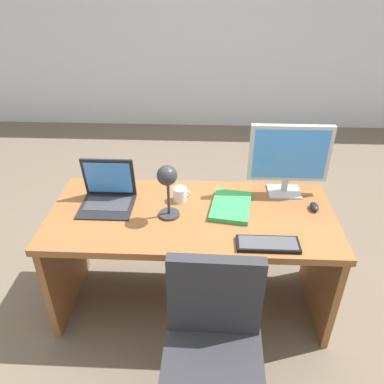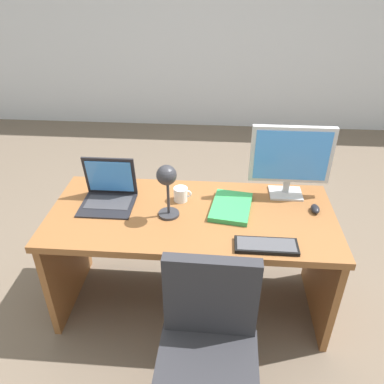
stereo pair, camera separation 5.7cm
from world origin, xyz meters
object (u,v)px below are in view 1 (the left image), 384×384
at_px(keyboard, 268,244).
at_px(desk, 192,236).
at_px(laptop, 108,190).
at_px(desk_lamp, 167,182).
at_px(coffee_mug, 180,194).
at_px(office_chair, 212,368).
at_px(mouse, 314,207).
at_px(monitor, 289,156).
at_px(book, 231,206).

bearing_deg(keyboard, desk, 141.47).
xyz_separation_m(laptop, desk_lamp, (0.38, -0.16, 0.16)).
distance_m(coffee_mug, office_chair, 0.97).
bearing_deg(mouse, coffee_mug, 175.43).
bearing_deg(laptop, mouse, -1.66).
xyz_separation_m(monitor, laptop, (-1.07, -0.14, -0.18)).
xyz_separation_m(monitor, desk_lamp, (-0.70, -0.30, -0.02)).
bearing_deg(keyboard, office_chair, -121.29).
relative_size(desk, laptop, 5.32).
relative_size(laptop, mouse, 3.58).
bearing_deg(book, desk, -176.53).
relative_size(desk, monitor, 3.46).
height_order(laptop, coffee_mug, laptop).
bearing_deg(book, desk_lamp, -162.46).
height_order(desk_lamp, office_chair, desk_lamp).
bearing_deg(office_chair, coffee_mug, 103.33).
bearing_deg(monitor, desk_lamp, -156.55).
height_order(monitor, office_chair, monitor).
bearing_deg(monitor, mouse, -51.15).
height_order(keyboard, mouse, mouse).
distance_m(monitor, coffee_mug, 0.69).
bearing_deg(desk, keyboard, -38.53).
relative_size(monitor, mouse, 5.52).
distance_m(laptop, book, 0.74).
bearing_deg(keyboard, mouse, 47.95).
relative_size(keyboard, mouse, 3.72).
relative_size(desk, keyboard, 5.13).
bearing_deg(mouse, monitor, 128.85).
height_order(desk_lamp, book, desk_lamp).
bearing_deg(laptop, office_chair, -52.64).
xyz_separation_m(desk, desk_lamp, (-0.13, -0.10, 0.44)).
bearing_deg(office_chair, desk_lamp, 110.94).
xyz_separation_m(desk_lamp, office_chair, (0.26, -0.67, -0.61)).
xyz_separation_m(mouse, desk_lamp, (-0.84, -0.12, 0.22)).
xyz_separation_m(mouse, book, (-0.49, -0.01, -0.00)).
height_order(laptop, keyboard, laptop).
relative_size(book, coffee_mug, 3.19).
distance_m(laptop, coffee_mug, 0.43).
xyz_separation_m(mouse, coffee_mug, (-0.79, 0.06, 0.02)).
distance_m(monitor, office_chair, 1.24).
height_order(monitor, mouse, monitor).
bearing_deg(desk, book, 3.47).
height_order(laptop, book, laptop).
bearing_deg(desk_lamp, office_chair, -69.06).
distance_m(desk, office_chair, 0.80).
bearing_deg(keyboard, laptop, 157.30).
xyz_separation_m(laptop, coffee_mug, (0.43, 0.03, -0.04)).
height_order(desk, laptop, laptop).
bearing_deg(monitor, keyboard, -107.52).
bearing_deg(desk, office_chair, -80.49).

